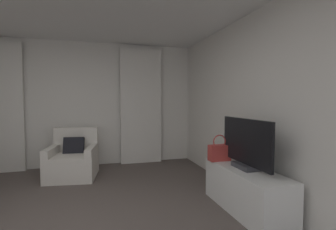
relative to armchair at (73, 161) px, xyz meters
The scene contains 7 objects.
wall_window 1.30m from the armchair, 90.08° to the left, with size 5.12×0.06×2.60m.
wall_right 3.52m from the armchair, 41.35° to the right, with size 0.06×6.12×2.60m.
curtain_right_panel 1.81m from the armchair, 26.14° to the left, with size 0.90×0.06×2.50m.
armchair is the anchor object (origin of this frame).
tv_console 3.04m from the armchair, 43.88° to the right, with size 0.48×1.32×0.54m.
tv_flatscreen 3.08m from the armchair, 43.62° to the right, with size 0.20×1.00×0.62m.
handbag_primary 2.66m from the armchair, 38.07° to the right, with size 0.30×0.14×0.37m.
Camera 1 is at (0.40, -2.56, 1.39)m, focal length 26.82 mm.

